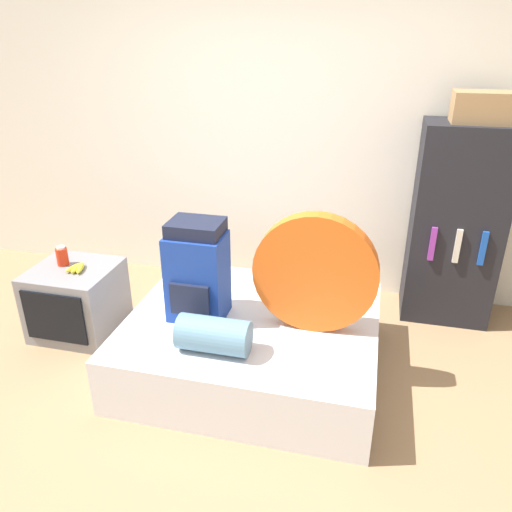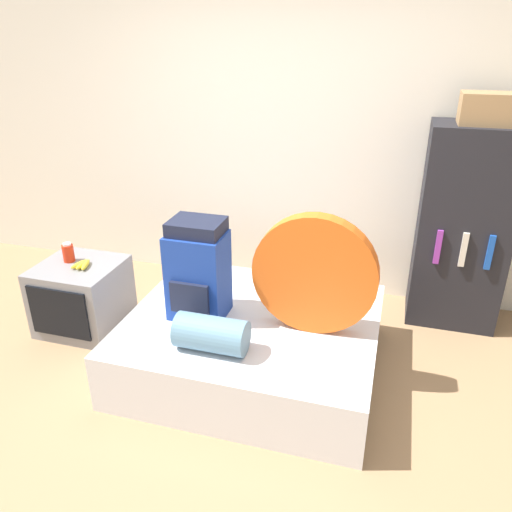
% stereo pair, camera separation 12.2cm
% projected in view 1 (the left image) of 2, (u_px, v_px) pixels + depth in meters
% --- Properties ---
extents(ground_plane, '(16.00, 16.00, 0.00)m').
position_uv_depth(ground_plane, '(214.00, 418.00, 2.98)').
color(ground_plane, '#997551').
extents(wall_back, '(8.00, 0.05, 2.60)m').
position_uv_depth(wall_back, '(280.00, 138.00, 4.09)').
color(wall_back, silver).
rests_on(wall_back, ground_plane).
extents(bed, '(1.62, 1.40, 0.39)m').
position_uv_depth(bed, '(253.00, 342.00, 3.36)').
color(bed, silver).
rests_on(bed, ground_plane).
extents(backpack, '(0.36, 0.32, 0.66)m').
position_uv_depth(backpack, '(197.00, 272.00, 3.18)').
color(backpack, navy).
rests_on(backpack, bed).
extents(tent_bag, '(0.76, 0.11, 0.76)m').
position_uv_depth(tent_bag, '(315.00, 273.00, 3.02)').
color(tent_bag, '#E05B19').
rests_on(tent_bag, bed).
extents(sleeping_roll, '(0.43, 0.21, 0.21)m').
position_uv_depth(sleeping_roll, '(214.00, 335.00, 2.91)').
color(sleeping_roll, '#5B849E').
rests_on(sleeping_roll, bed).
extents(television, '(0.59, 0.58, 0.53)m').
position_uv_depth(television, '(77.00, 300.00, 3.74)').
color(television, gray).
rests_on(television, ground_plane).
extents(canister, '(0.08, 0.08, 0.15)m').
position_uv_depth(canister, '(62.00, 256.00, 3.67)').
color(canister, red).
rests_on(canister, television).
extents(banana_bunch, '(0.13, 0.17, 0.04)m').
position_uv_depth(banana_bunch, '(78.00, 268.00, 3.60)').
color(banana_bunch, yellow).
rests_on(banana_bunch, television).
extents(bookshelf, '(0.65, 0.46, 1.53)m').
position_uv_depth(bookshelf, '(456.00, 225.00, 3.77)').
color(bookshelf, black).
rests_on(bookshelf, ground_plane).
extents(cardboard_box, '(0.41, 0.26, 0.21)m').
position_uv_depth(cardboard_box, '(484.00, 107.00, 3.38)').
color(cardboard_box, '#99754C').
rests_on(cardboard_box, bookshelf).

